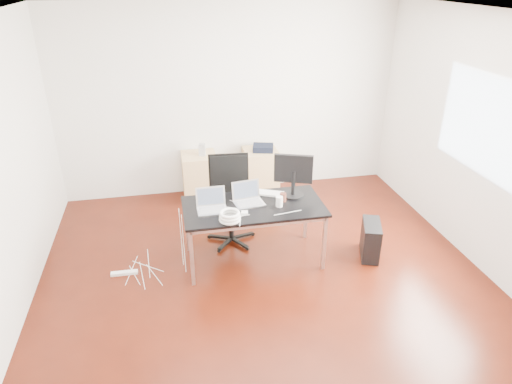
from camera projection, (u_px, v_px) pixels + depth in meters
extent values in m
plane|color=#370F06|center=(266.00, 281.00, 5.12)|extent=(5.00, 5.00, 0.00)
plane|color=silver|center=(269.00, 15.00, 3.89)|extent=(5.00, 5.00, 0.00)
plane|color=silver|center=(229.00, 101.00, 6.70)|extent=(5.00, 0.00, 5.00)
plane|color=silver|center=(377.00, 355.00, 2.31)|extent=(5.00, 0.00, 5.00)
plane|color=silver|center=(491.00, 148.00, 4.95)|extent=(0.00, 5.00, 5.00)
plane|color=white|center=(482.00, 125.00, 5.04)|extent=(0.00, 1.50, 1.50)
cube|color=black|center=(254.00, 207.00, 5.20)|extent=(1.60, 0.80, 0.03)
cube|color=silver|center=(192.00, 258.00, 4.91)|extent=(0.04, 0.04, 0.70)
cube|color=silver|center=(187.00, 226.00, 5.53)|extent=(0.04, 0.04, 0.70)
cube|color=silver|center=(324.00, 243.00, 5.18)|extent=(0.04, 0.04, 0.70)
cube|color=silver|center=(306.00, 214.00, 5.80)|extent=(0.04, 0.04, 0.70)
cylinder|color=black|center=(231.00, 225.00, 5.77)|extent=(0.06, 0.06, 0.47)
cube|color=black|center=(231.00, 207.00, 5.65)|extent=(0.52, 0.50, 0.06)
cube|color=black|center=(229.00, 177.00, 5.72)|extent=(0.47, 0.13, 0.55)
cube|color=tan|center=(200.00, 177.00, 6.83)|extent=(0.50, 0.50, 0.70)
cube|color=tan|center=(261.00, 172.00, 7.00)|extent=(0.50, 0.50, 0.70)
cube|color=black|center=(371.00, 240.00, 5.49)|extent=(0.34, 0.49, 0.44)
cylinder|color=black|center=(239.00, 187.00, 7.00)|extent=(0.31, 0.31, 0.28)
cube|color=white|center=(124.00, 273.00, 5.23)|extent=(0.30, 0.07, 0.04)
cube|color=silver|center=(212.00, 211.00, 5.06)|extent=(0.33, 0.23, 0.01)
cube|color=silver|center=(211.00, 197.00, 5.11)|extent=(0.33, 0.05, 0.22)
cube|color=#475166|center=(211.00, 197.00, 5.11)|extent=(0.29, 0.04, 0.18)
cube|color=silver|center=(249.00, 203.00, 5.22)|extent=(0.36, 0.27, 0.01)
cube|color=silver|center=(246.00, 190.00, 5.26)|extent=(0.33, 0.09, 0.22)
cube|color=#475166|center=(246.00, 190.00, 5.26)|extent=(0.29, 0.08, 0.18)
cylinder|color=black|center=(293.00, 195.00, 5.41)|extent=(0.26, 0.26, 0.02)
cylinder|color=black|center=(293.00, 182.00, 5.34)|extent=(0.05, 0.05, 0.30)
cube|color=black|center=(293.00, 169.00, 5.28)|extent=(0.44, 0.20, 0.34)
cube|color=#475166|center=(293.00, 168.00, 5.31)|extent=(0.37, 0.14, 0.29)
cube|color=white|center=(265.00, 193.00, 5.46)|extent=(0.46, 0.31, 0.02)
cylinder|color=white|center=(279.00, 202.00, 5.15)|extent=(0.08, 0.08, 0.12)
cylinder|color=#56291D|center=(283.00, 197.00, 5.27)|extent=(0.09, 0.09, 0.10)
torus|color=white|center=(230.00, 219.00, 4.87)|extent=(0.24, 0.24, 0.04)
torus|color=white|center=(230.00, 216.00, 4.85)|extent=(0.23, 0.23, 0.04)
torus|color=white|center=(230.00, 213.00, 4.84)|extent=(0.22, 0.22, 0.04)
cube|color=white|center=(244.00, 213.00, 5.00)|extent=(0.08, 0.08, 0.03)
cube|color=#9E9E9E|center=(202.00, 150.00, 6.62)|extent=(0.11, 0.10, 0.18)
cube|color=black|center=(263.00, 148.00, 6.81)|extent=(0.35, 0.31, 0.09)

